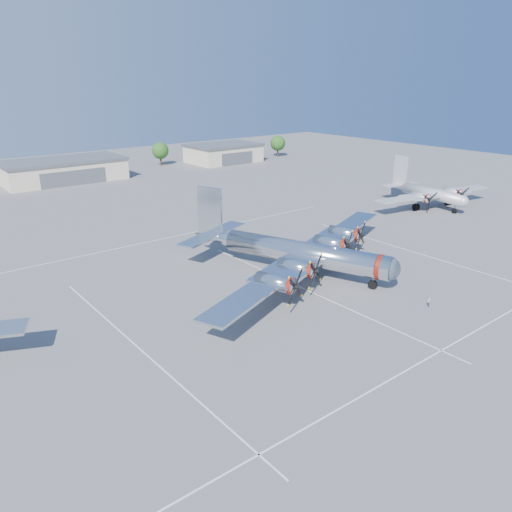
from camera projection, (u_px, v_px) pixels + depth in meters
ground at (285, 280)px, 62.94m from camera, size 260.00×260.00×0.00m
parking_lines at (295, 285)px, 61.65m from camera, size 60.00×50.08×0.01m
hangar_center at (63, 170)px, 122.37m from camera, size 28.60×14.60×5.40m
hangar_east at (223, 153)px, 150.53m from camera, size 20.60×14.60×5.40m
tree_east at (160, 151)px, 143.91m from camera, size 4.80×4.80×6.64m
tree_far_east at (278, 143)px, 160.30m from camera, size 4.80×4.80×6.64m
main_bomber_b29 at (294, 273)px, 65.38m from camera, size 53.20×45.13×9.97m
twin_engine_east at (427, 206)px, 99.15m from camera, size 31.06×24.46×8.95m
info_placard at (429, 301)px, 55.24m from camera, size 0.58×0.20×1.12m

